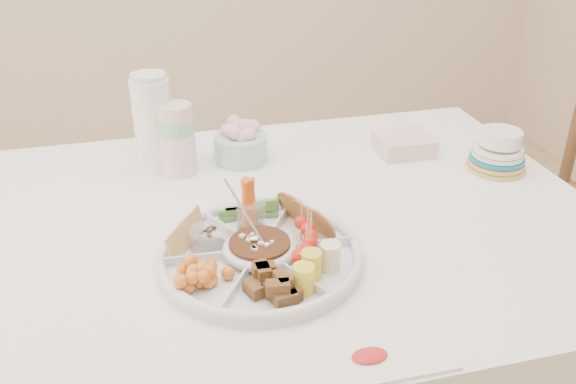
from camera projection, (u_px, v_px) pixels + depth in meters
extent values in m
cube|color=white|center=(253.00, 356.00, 1.46)|extent=(1.52, 1.02, 0.76)
cube|color=brown|center=(572.00, 208.00, 1.74)|extent=(0.55, 0.55, 1.10)
cylinder|color=silver|center=(260.00, 252.00, 1.14)|extent=(0.40, 0.40, 0.04)
cylinder|color=#3D2016|center=(260.00, 249.00, 1.13)|extent=(0.12, 0.12, 0.04)
cylinder|color=#A0BA98|center=(176.00, 127.00, 1.43)|extent=(0.10, 0.10, 0.23)
cylinder|color=white|center=(153.00, 121.00, 1.46)|extent=(0.10, 0.10, 0.24)
cylinder|color=#A3CBAE|center=(240.00, 142.00, 1.52)|extent=(0.16, 0.16, 0.10)
cube|color=beige|center=(404.00, 144.00, 1.58)|extent=(0.14, 0.12, 0.05)
cylinder|color=#FBF15B|center=(498.00, 152.00, 1.48)|extent=(0.17, 0.17, 0.09)
cube|color=white|center=(351.00, 362.00, 0.91)|extent=(0.32, 0.11, 0.01)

